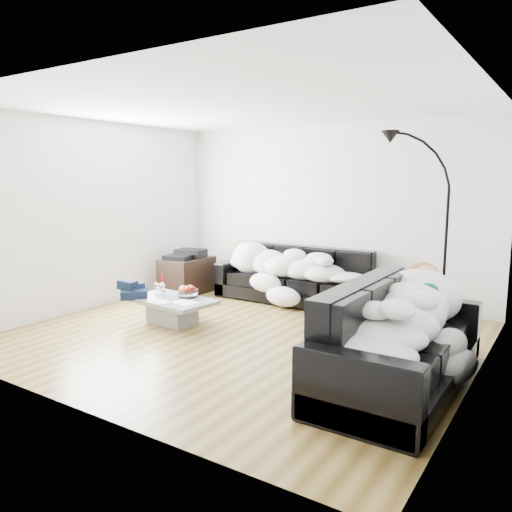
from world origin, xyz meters
The scene contains 24 objects.
ground centered at (0.00, 0.00, 0.00)m, with size 5.00×5.00×0.00m, color brown.
wall_back centered at (0.00, 2.25, 1.30)m, with size 5.00×0.02×2.60m, color silver.
wall_left centered at (-2.50, 0.00, 1.30)m, with size 0.02×4.50×2.60m, color silver.
wall_right centered at (2.50, 0.00, 1.30)m, with size 0.02×4.50×2.60m, color silver.
ceiling centered at (0.00, 0.00, 2.60)m, with size 5.00×5.00×0.00m, color white.
sofa_back centered at (-0.24, 1.77, 0.40)m, with size 2.43×0.84×0.80m, color black.
sofa_right centered at (1.97, -0.39, 0.45)m, with size 2.22×0.95×0.90m, color black.
sleeper_back centered at (-0.24, 1.72, 0.63)m, with size 2.06×0.71×0.41m, color white, non-canonical shape.
sleeper_right centered at (1.97, -0.39, 0.65)m, with size 1.91×0.81×0.47m, color white, non-canonical shape.
teal_cushion centered at (1.91, 0.30, 0.72)m, with size 0.36×0.30×0.20m, color #0A414B.
coffee_table centered at (-1.03, -0.06, 0.16)m, with size 1.10×0.64×0.32m, color #939699.
fruit_bowl centered at (-0.90, 0.10, 0.40)m, with size 0.25×0.25×0.16m, color white.
wine_glass_a centered at (-1.26, 0.01, 0.40)m, with size 0.07×0.07×0.16m, color white.
wine_glass_b centered at (-1.31, -0.03, 0.40)m, with size 0.07×0.07×0.16m, color white.
wine_glass_c centered at (-1.15, -0.11, 0.41)m, with size 0.08×0.08×0.19m, color white.
candle_left centered at (-1.41, 0.17, 0.44)m, with size 0.04×0.04×0.24m, color maroon.
candle_right centered at (-1.39, 0.16, 0.43)m, with size 0.04×0.04×0.23m, color maroon.
newspaper_a centered at (-0.73, -0.15, 0.33)m, with size 0.30×0.23×0.01m, color silver.
newspaper_b centered at (-1.01, -0.27, 0.33)m, with size 0.25×0.18×0.01m, color silver.
navy_jacket centered at (-1.50, -0.27, 0.49)m, with size 0.34×0.29×0.17m, color black, non-canonical shape.
shoes centered at (0.94, 0.25, 0.05)m, with size 0.41×0.30×0.09m, color #472311, non-canonical shape.
av_cabinet centered at (-1.99, 1.34, 0.28)m, with size 0.56×0.82×0.56m, color black.
stereo centered at (-1.99, 1.34, 0.63)m, with size 0.44×0.34×0.13m, color black.
floor_lamp centered at (1.88, 1.53, 1.05)m, with size 0.77×0.31×2.11m, color black, non-canonical shape.
Camera 1 is at (3.19, -4.60, 1.81)m, focal length 35.00 mm.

